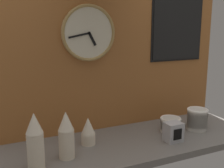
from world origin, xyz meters
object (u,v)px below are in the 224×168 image
at_px(bowl_stack_right, 171,124).
at_px(menu_board, 178,22).
at_px(napkin_dispenser, 173,132).
at_px(cup_stack_far_left, 35,141).
at_px(bowl_stack_far_right, 197,119).
at_px(cup_stack_center_left, 88,131).
at_px(wall_clock, 89,33).
at_px(cup_stack_left, 66,135).

distance_m(bowl_stack_right, menu_board, 0.72).
distance_m(menu_board, napkin_dispenser, 0.79).
bearing_deg(cup_stack_far_left, bowl_stack_right, 7.80).
height_order(bowl_stack_far_right, menu_board, menu_board).
distance_m(cup_stack_center_left, bowl_stack_far_right, 0.74).
xyz_separation_m(cup_stack_far_left, wall_clock, (0.41, 0.35, 0.49)).
bearing_deg(cup_stack_center_left, napkin_dispenser, -20.07).
distance_m(cup_stack_far_left, bowl_stack_right, 0.89).
xyz_separation_m(cup_stack_center_left, menu_board, (0.75, 0.19, 0.62)).
xyz_separation_m(cup_stack_far_left, menu_board, (1.08, 0.35, 0.56)).
distance_m(cup_stack_center_left, napkin_dispenser, 0.51).
bearing_deg(cup_stack_left, wall_clock, 50.78).
relative_size(bowl_stack_right, wall_clock, 0.40).
distance_m(cup_stack_left, menu_board, 1.12).
xyz_separation_m(cup_stack_far_left, napkin_dispenser, (0.80, -0.01, -0.08)).
distance_m(cup_stack_center_left, wall_clock, 0.59).
bearing_deg(napkin_dispenser, menu_board, 52.91).
bearing_deg(menu_board, bowl_stack_right, -130.41).
distance_m(cup_stack_far_left, bowl_stack_far_right, 1.07).
distance_m(cup_stack_far_left, cup_stack_left, 0.17).
bearing_deg(wall_clock, cup_stack_center_left, -113.93).
height_order(bowl_stack_right, menu_board, menu_board).
bearing_deg(bowl_stack_far_right, wall_clock, 157.98).
bearing_deg(cup_stack_left, menu_board, 18.50).
bearing_deg(bowl_stack_right, menu_board, 49.59).
distance_m(cup_stack_left, bowl_stack_right, 0.72).
xyz_separation_m(cup_stack_left, bowl_stack_right, (0.71, 0.07, -0.07)).
bearing_deg(cup_stack_far_left, wall_clock, 40.26).
bearing_deg(cup_stack_center_left, cup_stack_left, -144.68).
distance_m(wall_clock, napkin_dispenser, 0.78).
bearing_deg(bowl_stack_far_right, bowl_stack_right, 167.55).
relative_size(bowl_stack_far_right, wall_clock, 0.41).
xyz_separation_m(wall_clock, menu_board, (0.67, 0.01, 0.07)).
height_order(cup_stack_center_left, bowl_stack_far_right, cup_stack_center_left).
height_order(wall_clock, menu_board, menu_board).
bearing_deg(menu_board, wall_clock, -179.24).
relative_size(bowl_stack_right, napkin_dispenser, 1.19).
relative_size(cup_stack_left, cup_stack_center_left, 1.56).
relative_size(cup_stack_far_left, menu_board, 0.52).
height_order(cup_stack_far_left, cup_stack_center_left, cup_stack_far_left).
xyz_separation_m(bowl_stack_right, napkin_dispenser, (-0.08, -0.13, 0.01)).
bearing_deg(bowl_stack_far_right, cup_stack_center_left, 173.59).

